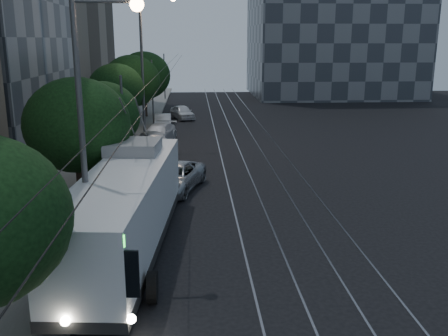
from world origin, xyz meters
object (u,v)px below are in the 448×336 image
pickup_silver (173,177)px  car_white_a (155,143)px  car_white_b (159,133)px  streetlamp_far (148,56)px  trolleybus (127,208)px  car_white_d (182,112)px  car_white_c (163,122)px  streetlamp_near (93,108)px

pickup_silver → car_white_a: size_ratio=1.13×
car_white_b → streetlamp_far: bearing=-92.1°
trolleybus → car_white_d: 32.39m
car_white_c → car_white_d: car_white_d is taller
pickup_silver → car_white_b: size_ratio=1.09×
pickup_silver → streetlamp_far: (-2.07, 11.32, 5.92)m
streetlamp_near → streetlamp_far: bearing=89.9°
car_white_c → streetlamp_near: streetlamp_near is taller
car_white_a → car_white_c: car_white_a is taller
car_white_b → car_white_c: size_ratio=1.21×
trolleybus → streetlamp_near: size_ratio=1.33×
pickup_silver → car_white_d: (0.00, 24.71, -0.04)m
car_white_d → car_white_b: bearing=-116.8°
pickup_silver → car_white_c: pickup_silver is taller
trolleybus → streetlamp_near: (-0.70, -1.59, 3.95)m
trolleybus → car_white_d: trolleybus is taller
car_white_d → trolleybus: bearing=-111.5°
car_white_a → car_white_d: bearing=60.5°
car_white_a → car_white_d: size_ratio=1.14×
car_white_a → streetlamp_far: 6.33m
car_white_d → streetlamp_near: bearing=-112.5°
trolleybus → car_white_d: bearing=92.4°
car_white_b → pickup_silver: bearing=-69.8°
trolleybus → pickup_silver: size_ratio=2.37×
car_white_c → car_white_d: size_ratio=0.99×
car_white_c → streetlamp_far: bearing=-95.5°
streetlamp_far → pickup_silver: bearing=-79.6°
car_white_d → car_white_c: bearing=-124.3°
streetlamp_far → trolleybus: bearing=-88.0°
car_white_b → trolleybus: bearing=-76.2°
pickup_silver → car_white_a: car_white_a is taller
car_white_d → streetlamp_near: size_ratio=0.43×
trolleybus → streetlamp_far: size_ratio=1.11×
pickup_silver → streetlamp_near: (-2.10, -9.22, 4.92)m
trolleybus → car_white_c: bearing=95.3°
pickup_silver → car_white_c: 18.93m
pickup_silver → car_white_c: bearing=112.2°
car_white_c → streetlamp_near: bearing=-93.0°
car_white_c → streetlamp_near: 28.52m
car_white_b → streetlamp_far: size_ratio=0.43×
car_white_a → streetlamp_far: size_ratio=0.42×
car_white_a → streetlamp_far: (-0.47, 2.36, 5.86)m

